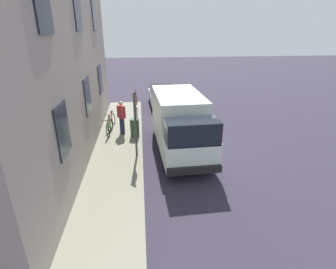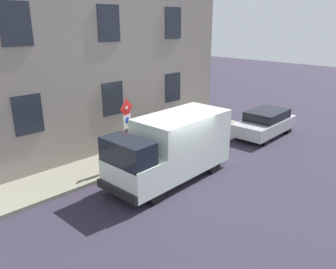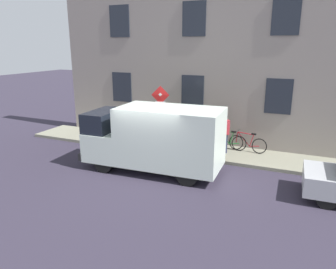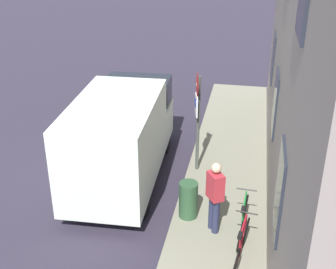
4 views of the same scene
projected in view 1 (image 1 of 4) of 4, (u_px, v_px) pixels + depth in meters
ground_plane at (186, 149)px, 12.23m from camera, size 80.00×80.00×0.00m
sidewalk_slab at (118, 150)px, 11.90m from camera, size 2.19×16.08×0.14m
building_facade at (74, 60)px, 10.26m from camera, size 0.75×14.08×8.08m
sign_post_stacked at (136, 114)px, 10.55m from camera, size 0.20×0.55×2.77m
delivery_van at (180, 123)px, 11.59m from camera, size 2.23×5.41×2.50m
parked_hatchback at (163, 96)px, 18.54m from camera, size 1.91×4.07×1.38m
bicycle_red at (111, 121)px, 14.25m from camera, size 0.47×1.71×0.89m
bicycle_green at (109, 127)px, 13.43m from camera, size 0.46×1.71×0.89m
pedestrian at (122, 116)px, 13.26m from camera, size 0.44×0.48×1.72m
litter_bin at (135, 128)px, 13.12m from camera, size 0.44×0.44×0.90m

